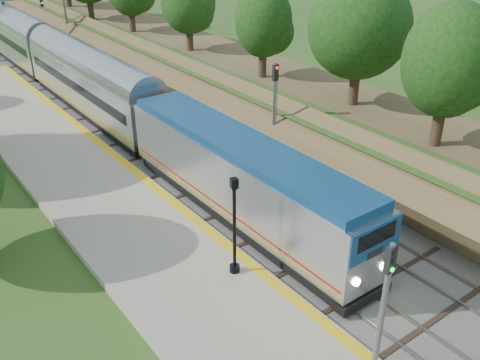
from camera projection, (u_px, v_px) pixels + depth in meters
trackbed at (18, 43)px, 63.18m from camera, size 9.50×170.00×0.28m
platform at (129, 224)px, 28.16m from camera, size 6.40×68.00×0.38m
yellow_stripe at (176, 204)px, 29.57m from camera, size 0.55×68.00×0.01m
embankment at (83, 18)px, 66.69m from camera, size 10.64×170.00×11.70m
signal_gantry at (28, 8)px, 57.64m from camera, size 8.40×0.38×6.20m
lamppost_far at (234, 232)px, 23.30m from camera, size 0.47×0.47×4.77m
signal_platform at (384, 300)px, 17.33m from camera, size 0.33×0.27×5.70m
signal_farside at (275, 101)px, 33.70m from camera, size 0.35×0.28×6.37m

